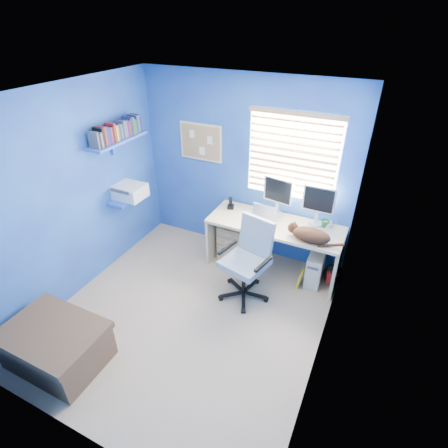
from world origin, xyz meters
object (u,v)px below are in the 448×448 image
at_px(desk, 273,247).
at_px(tower_pc, 315,267).
at_px(office_chair, 247,270).
at_px(cat, 311,235).
at_px(laptop, 260,218).

distance_m(desk, tower_pc, 0.61).
relative_size(tower_pc, office_chair, 0.44).
bearing_deg(office_chair, tower_pc, 41.10).
xyz_separation_m(cat, tower_pc, (0.09, 0.21, -0.60)).
xyz_separation_m(cat, office_chair, (-0.64, -0.43, -0.44)).
height_order(cat, office_chair, office_chair).
xyz_separation_m(laptop, cat, (0.67, -0.07, -0.03)).
bearing_deg(tower_pc, cat, -114.61).
bearing_deg(cat, tower_pc, 78.98).
distance_m(laptop, cat, 0.68).
relative_size(cat, tower_pc, 1.02).
bearing_deg(laptop, tower_pc, 13.80).
distance_m(laptop, office_chair, 0.68).
relative_size(laptop, office_chair, 0.32).
bearing_deg(cat, desk, 170.24).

